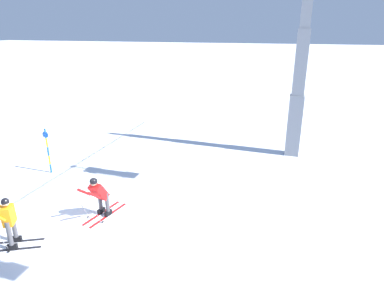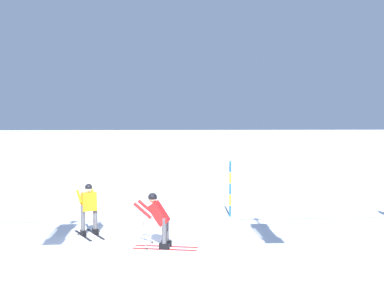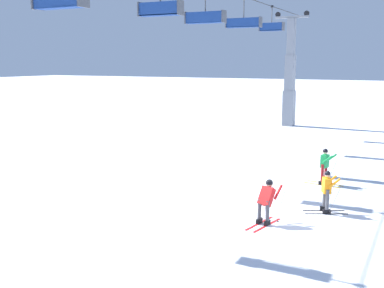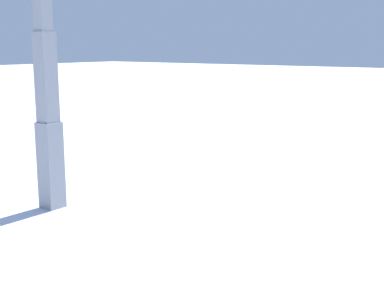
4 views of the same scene
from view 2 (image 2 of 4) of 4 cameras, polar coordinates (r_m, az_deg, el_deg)
ground_plane at (r=14.34m, az=-6.84°, el=-11.27°), size 260.00×260.00×0.00m
skier_carving_main at (r=13.39m, az=-3.96°, el=-8.43°), size 1.82×0.90×1.66m
trail_marker_pole at (r=17.52m, az=4.50°, el=-5.02°), size 0.07×0.28×2.01m
skier_distant_downhill at (r=15.11m, az=-12.03°, el=-7.12°), size 1.11×1.60×1.59m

